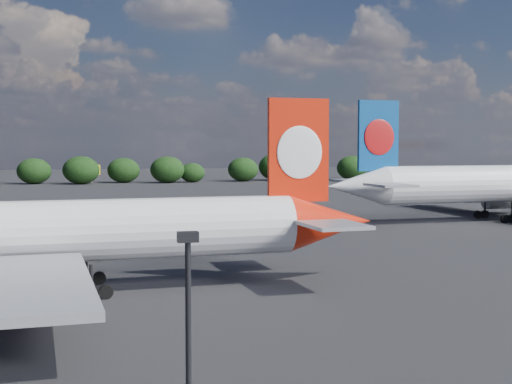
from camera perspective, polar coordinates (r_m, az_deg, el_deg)
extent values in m
plane|color=black|center=(98.71, -16.69, -3.04)|extent=(500.00, 500.00, 0.00)
cylinder|color=white|center=(56.57, -15.26, -3.06)|extent=(36.77, 5.84, 4.82)
cone|color=red|center=(61.42, 5.92, -2.42)|extent=(7.85, 5.04, 4.82)
cube|color=red|center=(59.99, 3.41, 3.36)|extent=(5.32, 0.63, 8.68)
ellipsoid|color=white|center=(59.72, 3.51, 3.19)|extent=(4.06, 0.31, 4.44)
ellipsoid|color=white|center=(60.26, 3.31, 3.19)|extent=(4.06, 0.31, 4.44)
cube|color=#929499|center=(55.78, 6.24, -2.65)|extent=(4.50, 5.91, 0.29)
cube|color=#929499|center=(65.60, 2.55, -1.67)|extent=(4.50, 5.91, 0.29)
cube|color=#929499|center=(44.37, -17.18, -6.97)|extent=(6.80, 19.46, 0.53)
cube|color=#929499|center=(69.18, -17.19, -3.16)|extent=(6.80, 19.46, 0.53)
cylinder|color=red|center=(49.39, -19.41, -7.41)|extent=(4.89, 2.74, 2.60)
cube|color=#929499|center=(49.26, -19.43, -6.64)|extent=(2.13, 0.35, 1.16)
cylinder|color=red|center=(64.59, -18.88, -4.80)|extent=(4.89, 2.74, 2.60)
cube|color=#929499|center=(64.50, -18.90, -4.21)|extent=(2.13, 0.35, 1.16)
cylinder|color=black|center=(54.32, -13.04, -6.91)|extent=(0.28, 0.28, 2.41)
cylinder|color=black|center=(54.49, -13.03, -7.86)|extent=(1.07, 0.46, 1.06)
cylinder|color=black|center=(54.58, -11.91, -7.82)|extent=(1.07, 0.46, 1.06)
cylinder|color=black|center=(60.00, -13.45, -5.90)|extent=(0.28, 0.28, 2.41)
cylinder|color=black|center=(60.16, -13.43, -6.76)|extent=(1.07, 0.46, 1.06)
cylinder|color=black|center=(60.24, -12.42, -6.74)|extent=(1.07, 0.46, 1.06)
cylinder|color=white|center=(115.29, 19.75, 0.65)|extent=(42.62, 6.22, 5.60)
cone|color=white|center=(102.23, 8.02, 0.47)|extent=(9.04, 5.73, 5.60)
cube|color=#0D4993|center=(103.51, 9.75, 4.46)|extent=(6.17, 0.65, 10.08)
ellipsoid|color=red|center=(103.21, 9.83, 4.35)|extent=(4.71, 0.29, 5.15)
ellipsoid|color=red|center=(103.81, 9.67, 4.34)|extent=(4.71, 0.29, 5.15)
cube|color=#929499|center=(97.64, 10.71, 0.55)|extent=(5.14, 6.79, 0.34)
cube|color=#929499|center=(108.73, 7.75, 0.90)|extent=(5.14, 6.79, 0.34)
cube|color=#929499|center=(128.61, 16.71, 0.21)|extent=(7.61, 22.50, 0.62)
cylinder|color=#929499|center=(125.35, 18.96, -0.59)|extent=(5.64, 3.10, 3.02)
cube|color=#929499|center=(125.30, 18.96, -0.23)|extent=(2.47, 0.37, 1.34)
cylinder|color=black|center=(111.53, 19.79, -1.47)|extent=(0.32, 0.32, 2.80)
cylinder|color=black|center=(111.63, 19.78, -2.01)|extent=(1.24, 0.52, 1.23)
cylinder|color=black|center=(110.91, 19.27, -2.03)|extent=(1.24, 0.52, 1.23)
cylinder|color=black|center=(116.99, 17.85, -1.19)|extent=(0.32, 0.32, 2.80)
cylinder|color=black|center=(117.09, 17.84, -1.71)|extent=(1.24, 0.52, 1.23)
cylinder|color=black|center=(116.40, 17.34, -1.73)|extent=(1.24, 0.52, 1.23)
cube|color=black|center=(18.89, -5.48, -3.60)|extent=(0.55, 0.30, 0.28)
cube|color=yellow|center=(220.38, -13.00, 1.74)|extent=(5.00, 0.30, 3.00)
cylinder|color=gray|center=(220.49, -12.99, 1.03)|extent=(0.30, 0.30, 2.50)
ellipsoid|color=black|center=(219.17, -17.33, 1.61)|extent=(9.89, 8.37, 7.61)
ellipsoid|color=black|center=(214.86, -13.82, 1.71)|extent=(10.67, 9.03, 8.21)
ellipsoid|color=black|center=(220.02, -10.55, 1.71)|extent=(9.82, 8.31, 7.55)
ellipsoid|color=black|center=(217.33, -7.10, 1.78)|extent=(10.42, 8.82, 8.02)
ellipsoid|color=black|center=(219.68, -5.11, 1.55)|extent=(7.72, 6.53, 5.94)
ellipsoid|color=black|center=(225.26, -1.04, 1.82)|extent=(9.76, 8.26, 7.51)
ellipsoid|color=black|center=(230.93, 1.62, 2.03)|extent=(11.45, 9.69, 8.81)
ellipsoid|color=black|center=(233.84, 3.43, 1.68)|extent=(7.66, 6.48, 5.89)
ellipsoid|color=black|center=(234.97, 7.73, 1.93)|extent=(10.43, 8.83, 8.03)
ellipsoid|color=black|center=(242.72, 9.90, 2.08)|extent=(11.69, 9.89, 8.99)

